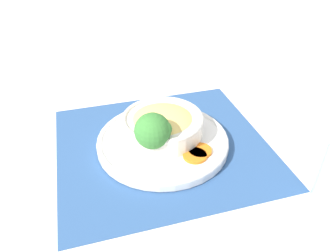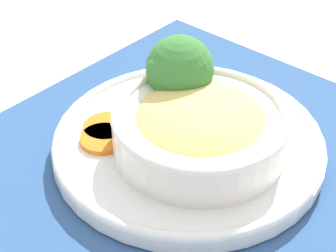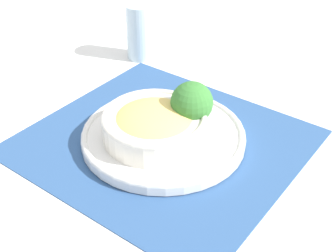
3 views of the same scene
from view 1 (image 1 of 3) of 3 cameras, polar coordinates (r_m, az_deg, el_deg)
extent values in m
plane|color=white|center=(0.74, -0.90, -3.50)|extent=(4.00, 4.00, 0.00)
cube|color=#2D5184|center=(0.74, -0.90, -3.38)|extent=(0.50, 0.47, 0.00)
cylinder|color=white|center=(0.73, -0.91, -2.77)|extent=(0.29, 0.29, 0.02)
torus|color=white|center=(0.73, -0.92, -2.26)|extent=(0.29, 0.29, 0.01)
cylinder|color=silver|center=(0.73, -0.94, 0.00)|extent=(0.18, 0.18, 0.04)
torus|color=silver|center=(0.72, -0.96, 1.39)|extent=(0.18, 0.18, 0.01)
ellipsoid|color=#EAC66B|center=(0.72, -0.95, 0.69)|extent=(0.15, 0.15, 0.05)
cylinder|color=#84AD5B|center=(0.68, -2.62, -3.72)|extent=(0.02, 0.02, 0.03)
sphere|color=#387A33|center=(0.66, -2.71, -0.85)|extent=(0.07, 0.07, 0.07)
sphere|color=#387A33|center=(0.65, -0.75, -0.52)|extent=(0.03, 0.03, 0.03)
sphere|color=#387A33|center=(0.66, -4.48, -0.57)|extent=(0.03, 0.03, 0.03)
cylinder|color=orange|center=(0.68, 4.70, -5.16)|extent=(0.05, 0.05, 0.01)
cylinder|color=orange|center=(0.69, 5.59, -4.30)|extent=(0.05, 0.05, 0.01)
cylinder|color=silver|center=(0.66, 26.94, -8.93)|extent=(0.05, 0.05, 0.08)
camera|label=2|loc=(1.00, 17.39, 29.94)|focal=60.00mm
camera|label=3|loc=(1.13, -35.46, 31.83)|focal=50.00mm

